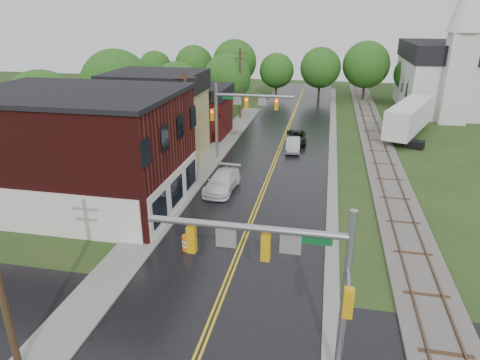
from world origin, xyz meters
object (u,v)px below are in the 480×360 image
(pickup_white, at_px, (222,182))
(suv_dark, at_px, (296,137))
(traffic_signal_far, at_px, (239,109))
(church, at_px, (444,70))
(semi_trailer, at_px, (410,117))
(construction_barrel, at_px, (187,243))
(utility_pole_c, at_px, (240,82))
(utility_pole_b, at_px, (187,122))
(tree_left_a, at_px, (45,111))
(brick_building, at_px, (80,150))
(tree_left_c, at_px, (178,87))
(tree_left_e, at_px, (228,79))
(tree_left_b, at_px, (118,87))
(sedan_silver, at_px, (293,145))
(traffic_signal_near, at_px, (286,262))

(pickup_white, bearing_deg, suv_dark, 74.77)
(traffic_signal_far, height_order, pickup_white, traffic_signal_far)
(traffic_signal_far, bearing_deg, church, 48.73)
(semi_trailer, relative_size, construction_barrel, 12.37)
(pickup_white, bearing_deg, utility_pole_c, 100.98)
(utility_pole_b, relative_size, tree_left_a, 1.04)
(brick_building, bearing_deg, utility_pole_b, 50.93)
(tree_left_c, distance_m, construction_barrel, 32.04)
(church, xyz_separation_m, tree_left_e, (-28.85, -7.84, -1.02))
(utility_pole_c, bearing_deg, pickup_white, -81.69)
(church, distance_m, construction_barrel, 49.73)
(tree_left_c, bearing_deg, pickup_white, -62.61)
(brick_building, distance_m, tree_left_b, 17.80)
(church, distance_m, sedan_silver, 29.91)
(tree_left_a, relative_size, semi_trailer, 0.71)
(traffic_signal_far, distance_m, tree_left_b, 15.21)
(traffic_signal_near, xyz_separation_m, suv_dark, (-2.01, 31.77, -4.34))
(utility_pole_b, xyz_separation_m, semi_trailer, (20.45, 16.93, -2.44))
(brick_building, relative_size, tree_left_e, 1.75)
(church, relative_size, traffic_signal_near, 2.72)
(church, bearing_deg, suv_dark, -132.88)
(tree_left_a, bearing_deg, traffic_signal_far, 17.30)
(traffic_signal_far, height_order, semi_trailer, traffic_signal_far)
(traffic_signal_near, height_order, sedan_silver, traffic_signal_near)
(utility_pole_b, distance_m, construction_barrel, 13.26)
(suv_dark, xyz_separation_m, semi_trailer, (12.19, 5.16, 1.65))
(brick_building, distance_m, semi_trailer, 35.49)
(utility_pole_b, xyz_separation_m, tree_left_c, (-7.05, 17.90, -0.21))
(brick_building, height_order, pickup_white, brick_building)
(brick_building, height_order, construction_barrel, brick_building)
(utility_pole_c, distance_m, sedan_silver, 15.95)
(church, xyz_separation_m, construction_barrel, (-23.06, -43.74, -5.34))
(utility_pole_b, bearing_deg, church, 49.82)
(utility_pole_c, bearing_deg, suv_dark, -51.08)
(traffic_signal_far, height_order, tree_left_a, tree_left_a)
(brick_building, bearing_deg, sedan_silver, 48.95)
(tree_left_e, relative_size, sedan_silver, 2.03)
(utility_pole_c, height_order, tree_left_a, utility_pole_c)
(tree_left_c, bearing_deg, tree_left_b, -116.56)
(tree_left_b, relative_size, sedan_silver, 2.40)
(utility_pole_c, bearing_deg, tree_left_b, -132.39)
(traffic_signal_far, bearing_deg, semi_trailer, 34.88)
(church, height_order, suv_dark, church)
(tree_left_a, xyz_separation_m, suv_dark, (21.31, 11.87, -4.49))
(traffic_signal_far, relative_size, pickup_white, 1.44)
(utility_pole_b, distance_m, utility_pole_c, 22.00)
(traffic_signal_near, bearing_deg, tree_left_c, 114.56)
(utility_pole_b, distance_m, tree_left_b, 14.87)
(tree_left_a, height_order, suv_dark, tree_left_a)
(brick_building, xyz_separation_m, suv_dark, (13.94, 18.77, -3.52))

